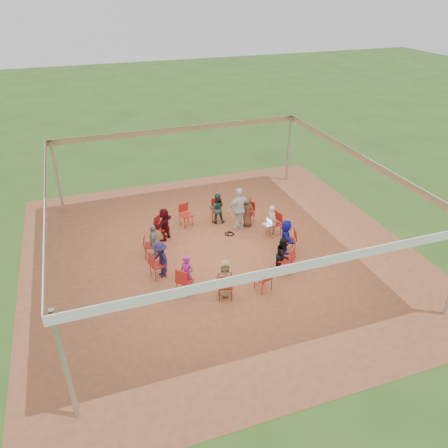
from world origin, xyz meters
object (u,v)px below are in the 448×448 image
object	(u,v)px
chair_0	(274,224)
chair_3	(186,215)
chair_11	(289,241)
person_seated_2	(217,208)
chair_8	(225,286)
person_seated_9	(286,236)
chair_10	(286,260)
person_seated_6	(187,274)
chair_2	(217,211)
standing_person	(239,209)
chair_5	(151,245)
person_seated_3	(164,224)
chair_7	(185,281)
person_seated_7	(225,278)
person_seated_5	(161,259)
person_seated_8	(283,255)
chair_1	(248,214)
person_seated_1	(247,211)
laptop	(268,223)
cable_coil	(230,234)
chair_6	(158,265)
person_seated_4	(154,241)
chair_4	(162,228)
person_seated_0	(272,221)
chair_9	(263,278)

from	to	relation	value
chair_0	chair_3	size ratio (longest dim) A/B	1.00
chair_11	person_seated_2	distance (m)	3.25
chair_8	person_seated_9	xyz separation A→B (m)	(2.79, 1.67, 0.17)
chair_10	person_seated_6	bearing A→B (deg)	133.50
chair_2	standing_person	size ratio (longest dim) A/B	0.53
standing_person	person_seated_6	bearing A→B (deg)	38.17
chair_3	chair_5	size ratio (longest dim) A/B	1.00
chair_8	person_seated_3	bearing A→B (deg)	119.14
chair_7	person_seated_7	xyz separation A→B (m)	(1.08, -0.50, 0.17)
person_seated_5	person_seated_8	distance (m)	3.88
chair_1	chair_0	bearing A→B (deg)	165.00
chair_5	chair_2	bearing A→B (deg)	135.00
person_seated_1	person_seated_5	size ratio (longest dim) A/B	1.00
person_seated_7	laptop	size ratio (longest dim) A/B	3.19
standing_person	cable_coil	distance (m)	0.99
person_seated_6	person_seated_7	distance (m)	1.16
chair_1	person_seated_6	world-z (taller)	person_seated_6
chair_6	standing_person	world-z (taller)	standing_person
person_seated_9	person_seated_4	bearing A→B (deg)	90.00
chair_1	person_seated_6	distance (m)	4.60
person_seated_8	person_seated_9	xyz separation A→B (m)	(0.59, 1.00, 0.00)
chair_11	person_seated_5	distance (m)	4.44
chair_4	chair_8	xyz separation A→B (m)	(1.02, -3.95, 0.00)
person_seated_2	cable_coil	xyz separation A→B (m)	(0.16, -1.03, -0.60)
person_seated_6	person_seated_8	world-z (taller)	same
person_seated_0	person_seated_7	bearing A→B (deg)	120.00
chair_0	person_seated_4	distance (m)	4.44
chair_1	chair_8	world-z (taller)	same
chair_4	person_seated_9	distance (m)	4.44
chair_6	chair_8	bearing A→B (deg)	30.00
person_seated_0	cable_coil	world-z (taller)	person_seated_0
person_seated_0	person_seated_1	xyz separation A→B (m)	(-0.57, 1.01, 0.00)
standing_person	chair_4	bearing A→B (deg)	-13.91
person_seated_5	chair_6	bearing A→B (deg)	-90.00
chair_9	standing_person	distance (m)	3.75
chair_0	chair_10	world-z (taller)	same
chair_5	person_seated_5	size ratio (longest dim) A/B	0.73
person_seated_4	chair_3	bearing A→B (deg)	152.59
chair_9	person_seated_2	world-z (taller)	person_seated_2
chair_4	chair_8	world-z (taller)	same
chair_11	standing_person	size ratio (longest dim) A/B	0.53
chair_3	chair_8	distance (m)	4.55
person_seated_4	standing_person	bearing A→B (deg)	118.76
chair_5	person_seated_8	distance (m)	4.44
person_seated_2	person_seated_5	bearing A→B (deg)	60.00
person_seated_4	standing_person	world-z (taller)	standing_person
standing_person	chair_1	bearing A→B (deg)	-158.78
chair_1	chair_3	distance (m)	2.36
person_seated_8	laptop	world-z (taller)	person_seated_8
chair_5	chair_11	size ratio (longest dim) A/B	1.00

